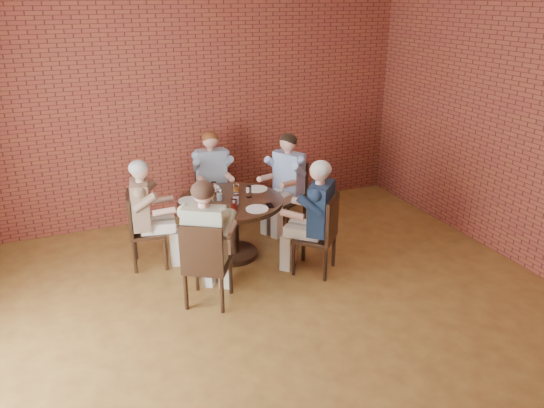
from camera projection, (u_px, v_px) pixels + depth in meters
name	position (u px, v px, depth m)	size (l,w,h in m)	color
floor	(290.00, 350.00, 4.89)	(7.00, 7.00, 0.00)	olive
wall_back	(184.00, 100.00, 7.24)	(7.00, 7.00, 0.00)	maroon
dining_table	(231.00, 217.00, 6.45)	(1.27, 1.27, 0.75)	black
chair_a	(290.00, 192.00, 7.29)	(0.58, 0.58, 0.94)	black
diner_a	(286.00, 183.00, 7.16)	(0.53, 0.65, 1.34)	#4464B1
chair_b	(212.00, 189.00, 7.42)	(0.46, 0.46, 0.93)	black
diner_b	(213.00, 180.00, 7.29)	(0.52, 0.65, 1.33)	#8494A8
chair_c	(141.00, 227.00, 6.23)	(0.48, 0.48, 0.93)	black
diner_c	(147.00, 214.00, 6.19)	(0.52, 0.63, 1.31)	brown
chair_d	(205.00, 262.00, 5.40)	(0.61, 0.61, 0.96)	black
diner_d	(207.00, 243.00, 5.42)	(0.55, 0.67, 1.37)	#A08F7D
chair_e	(322.00, 232.00, 6.07)	(0.62, 0.62, 0.95)	black
diner_e	(315.00, 218.00, 6.04)	(0.54, 0.67, 1.36)	#16253E
plate_a	(257.00, 189.00, 6.70)	(0.26, 0.26, 0.01)	white
plate_b	(209.00, 188.00, 6.72)	(0.26, 0.26, 0.01)	white
plate_c	(189.00, 200.00, 6.32)	(0.26, 0.26, 0.01)	white
plate_d	(257.00, 209.00, 6.08)	(0.26, 0.26, 0.01)	white
glass_a	(249.00, 192.00, 6.42)	(0.07, 0.07, 0.14)	white
glass_b	(236.00, 189.00, 6.52)	(0.07, 0.07, 0.14)	white
glass_c	(214.00, 187.00, 6.56)	(0.07, 0.07, 0.14)	white
glass_d	(219.00, 195.00, 6.33)	(0.07, 0.07, 0.14)	white
glass_e	(214.00, 199.00, 6.20)	(0.07, 0.07, 0.14)	white
glass_f	(234.00, 205.00, 6.02)	(0.07, 0.07, 0.14)	white
glass_g	(236.00, 198.00, 6.21)	(0.07, 0.07, 0.14)	white
smartphone	(270.00, 205.00, 6.19)	(0.07, 0.15, 0.01)	black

